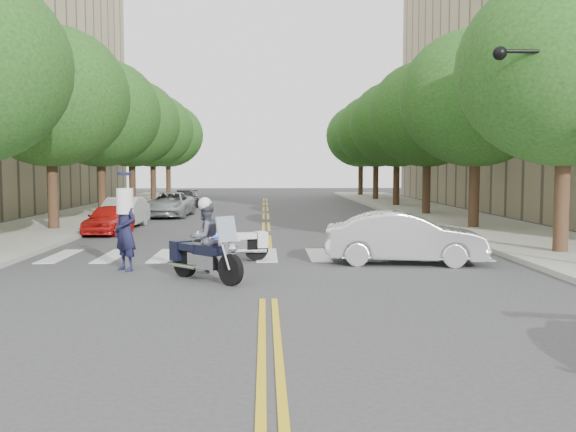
{
  "coord_description": "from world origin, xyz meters",
  "views": [
    {
      "loc": [
        -0.08,
        -12.78,
        2.66
      ],
      "look_at": [
        0.59,
        5.15,
        1.3
      ],
      "focal_mm": 40.0,
      "sensor_mm": 36.0,
      "label": 1
    }
  ],
  "objects_px": {
    "motorcycle_police": "(204,244)",
    "convertible": "(405,238)",
    "motorcycle_parked": "(236,243)",
    "officer_standing": "(125,231)"
  },
  "relations": [
    {
      "from": "motorcycle_police",
      "to": "convertible",
      "type": "bearing_deg",
      "value": 160.83
    },
    {
      "from": "motorcycle_parked",
      "to": "convertible",
      "type": "height_order",
      "value": "motorcycle_parked"
    },
    {
      "from": "convertible",
      "to": "motorcycle_parked",
      "type": "bearing_deg",
      "value": 90.21
    },
    {
      "from": "motorcycle_police",
      "to": "officer_standing",
      "type": "height_order",
      "value": "officer_standing"
    },
    {
      "from": "officer_standing",
      "to": "convertible",
      "type": "relative_size",
      "value": 0.47
    },
    {
      "from": "motorcycle_police",
      "to": "motorcycle_parked",
      "type": "height_order",
      "value": "motorcycle_police"
    },
    {
      "from": "motorcycle_parked",
      "to": "convertible",
      "type": "bearing_deg",
      "value": -112.39
    },
    {
      "from": "motorcycle_police",
      "to": "officer_standing",
      "type": "bearing_deg",
      "value": -79.32
    },
    {
      "from": "motorcycle_parked",
      "to": "officer_standing",
      "type": "xyz_separation_m",
      "value": [
        -2.77,
        -1.54,
        0.51
      ]
    },
    {
      "from": "convertible",
      "to": "officer_standing",
      "type": "bearing_deg",
      "value": 104.82
    }
  ]
}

